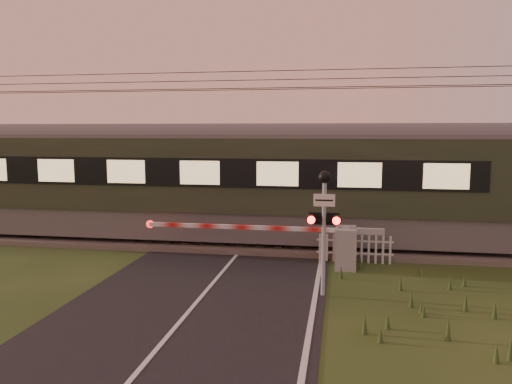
# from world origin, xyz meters

# --- Properties ---
(ground) EXTENTS (160.00, 160.00, 0.00)m
(ground) POSITION_xyz_m (0.00, 0.00, 0.00)
(ground) COLOR #233815
(ground) RESTS_ON ground
(road) EXTENTS (6.00, 140.00, 0.03)m
(road) POSITION_xyz_m (0.02, -0.23, 0.01)
(road) COLOR black
(road) RESTS_ON ground
(track_bed) EXTENTS (140.00, 3.40, 0.39)m
(track_bed) POSITION_xyz_m (0.00, 6.50, 0.07)
(track_bed) COLOR #47423D
(track_bed) RESTS_ON ground
(overhead_wires) EXTENTS (120.00, 0.62, 0.62)m
(overhead_wires) POSITION_xyz_m (0.00, 6.50, 5.72)
(overhead_wires) COLOR black
(overhead_wires) RESTS_ON ground
(boom_gate) EXTENTS (7.33, 0.94, 1.25)m
(boom_gate) POSITION_xyz_m (3.17, 3.93, 0.69)
(boom_gate) COLOR gray
(boom_gate) RESTS_ON ground
(crossing_signal) EXTENTS (0.79, 0.34, 3.11)m
(crossing_signal) POSITION_xyz_m (2.93, 1.27, 2.14)
(crossing_signal) COLOR gray
(crossing_signal) RESTS_ON ground
(picket_fence) EXTENTS (2.34, 0.07, 0.87)m
(picket_fence) POSITION_xyz_m (3.78, 4.60, 0.44)
(picket_fence) COLOR silver
(picket_fence) RESTS_ON ground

